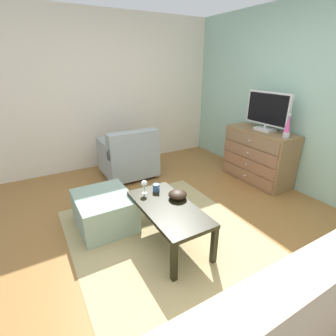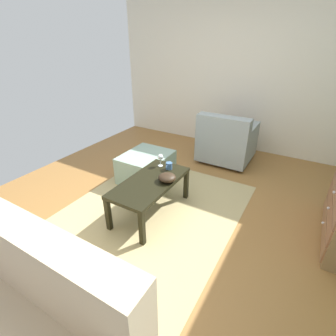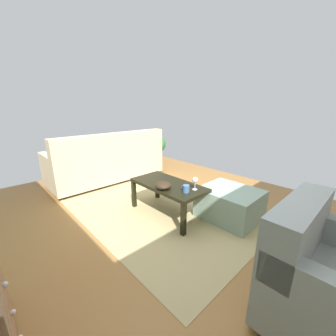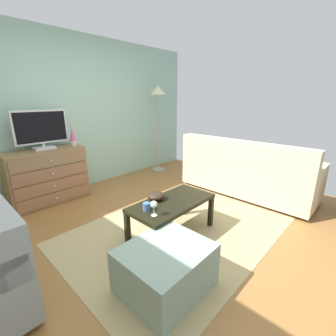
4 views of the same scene
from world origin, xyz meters
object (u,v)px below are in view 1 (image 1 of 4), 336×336
(tv, at_px, (267,111))
(ottoman, at_px, (104,210))
(bowl_decorative, at_px, (178,195))
(dresser, at_px, (258,156))
(wine_glass, at_px, (144,184))
(lava_lamp, at_px, (288,127))
(armchair, at_px, (129,156))
(mug, at_px, (156,188))
(coffee_table, at_px, (168,211))

(tv, height_order, ottoman, tv)
(bowl_decorative, xyz_separation_m, ottoman, (-0.53, -0.66, -0.28))
(dresser, height_order, tv, tv)
(tv, height_order, bowl_decorative, tv)
(dresser, relative_size, wine_glass, 6.88)
(lava_lamp, height_order, wine_glass, lava_lamp)
(lava_lamp, bearing_deg, ottoman, -100.20)
(ottoman, bearing_deg, armchair, 146.77)
(mug, relative_size, ottoman, 0.16)
(mug, bearing_deg, bowl_decorative, 26.07)
(bowl_decorative, bearing_deg, mug, -153.93)
(bowl_decorative, bearing_deg, tv, 105.19)
(bowl_decorative, bearing_deg, ottoman, -128.70)
(ottoman, bearing_deg, bowl_decorative, 51.30)
(armchair, height_order, ottoman, armchair)
(tv, relative_size, ottoman, 1.04)
(dresser, xyz_separation_m, bowl_decorative, (0.53, -1.82, 0.06))
(coffee_table, xyz_separation_m, ottoman, (-0.62, -0.49, -0.18))
(armchair, xyz_separation_m, ottoman, (1.17, -0.77, -0.15))
(dresser, height_order, mug, dresser)
(wine_glass, height_order, bowl_decorative, wine_glass)
(wine_glass, distance_m, mug, 0.15)
(wine_glass, height_order, mug, wine_glass)
(lava_lamp, bearing_deg, bowl_decorative, -87.16)
(dresser, height_order, ottoman, dresser)
(coffee_table, relative_size, mug, 8.84)
(wine_glass, distance_m, bowl_decorative, 0.38)
(coffee_table, bearing_deg, dresser, 107.31)
(armchair, bearing_deg, ottoman, -33.23)
(mug, distance_m, armchair, 1.47)
(ottoman, bearing_deg, lava_lamp, 79.80)
(dresser, distance_m, ottoman, 2.49)
(wine_glass, xyz_separation_m, ottoman, (-0.25, -0.40, -0.35))
(mug, xyz_separation_m, ottoman, (-0.27, -0.53, -0.28))
(lava_lamp, distance_m, armchair, 2.40)
(dresser, xyz_separation_m, lava_lamp, (0.44, -0.04, 0.56))
(wine_glass, bearing_deg, ottoman, -122.22)
(coffee_table, bearing_deg, wine_glass, -165.98)
(coffee_table, xyz_separation_m, wine_glass, (-0.37, -0.09, 0.17))
(lava_lamp, xyz_separation_m, armchair, (-1.61, -1.67, -0.62))
(dresser, relative_size, tv, 1.49)
(lava_lamp, relative_size, bowl_decorative, 1.68)
(lava_lamp, height_order, mug, lava_lamp)
(dresser, distance_m, mug, 1.97)
(tv, bearing_deg, wine_glass, -83.86)
(tv, distance_m, coffee_table, 2.23)
(dresser, relative_size, ottoman, 1.54)
(tv, distance_m, lava_lamp, 0.45)
(tv, relative_size, bowl_decorative, 3.70)
(dresser, xyz_separation_m, mug, (0.28, -1.95, 0.06))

